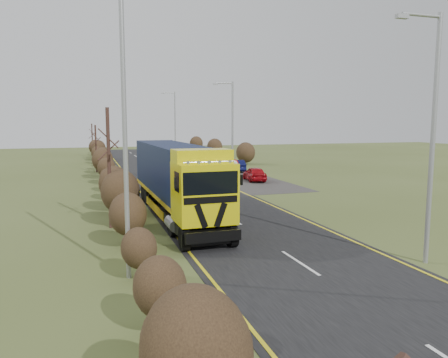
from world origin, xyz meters
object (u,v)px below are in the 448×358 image
car_blue_sedan (237,166)px  streetlight_near (431,129)px  car_red_hatchback (255,174)px  lorry (176,175)px  speed_sign (235,168)px

car_blue_sedan → streetlight_near: streetlight_near is taller
car_red_hatchback → lorry: bearing=59.5°
lorry → speed_sign: lorry is taller
car_red_hatchback → streetlight_near: size_ratio=0.41×
lorry → speed_sign: 12.32m
car_blue_sedan → speed_sign: size_ratio=1.70×
lorry → car_red_hatchback: size_ratio=3.93×
lorry → streetlight_near: bearing=-57.5°
lorry → speed_sign: (7.00, 10.10, -0.79)m
car_red_hatchback → streetlight_near: bearing=90.9°
speed_sign → car_blue_sedan: bearing=69.6°
car_blue_sedan → speed_sign: 11.28m
lorry → car_blue_sedan: 23.42m
lorry → car_blue_sedan: (10.92, 20.64, -1.73)m
lorry → car_blue_sedan: size_ratio=3.89×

